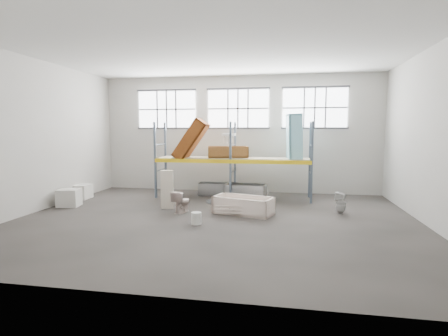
% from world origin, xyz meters
% --- Properties ---
extents(floor, '(12.00, 10.00, 0.10)m').
position_xyz_m(floor, '(0.00, 0.00, -0.05)').
color(floor, '#4A4440').
rests_on(floor, ground).
extents(ceiling, '(12.00, 10.00, 0.10)m').
position_xyz_m(ceiling, '(0.00, 0.00, 5.05)').
color(ceiling, silver).
rests_on(ceiling, ground).
extents(wall_back, '(12.00, 0.10, 5.00)m').
position_xyz_m(wall_back, '(0.00, 5.05, 2.50)').
color(wall_back, '#AFABA2').
rests_on(wall_back, ground).
extents(wall_front, '(12.00, 0.10, 5.00)m').
position_xyz_m(wall_front, '(0.00, -5.05, 2.50)').
color(wall_front, '#AAA69E').
rests_on(wall_front, ground).
extents(wall_left, '(0.10, 10.00, 5.00)m').
position_xyz_m(wall_left, '(-6.05, 0.00, 2.50)').
color(wall_left, '#B9B4AA').
rests_on(wall_left, ground).
extents(wall_right, '(0.10, 10.00, 5.00)m').
position_xyz_m(wall_right, '(6.05, 0.00, 2.50)').
color(wall_right, '#AFABA2').
rests_on(wall_right, ground).
extents(window_left, '(2.60, 0.04, 1.60)m').
position_xyz_m(window_left, '(-3.20, 4.94, 3.60)').
color(window_left, white).
rests_on(window_left, wall_back).
extents(window_mid, '(2.60, 0.04, 1.60)m').
position_xyz_m(window_mid, '(0.00, 4.94, 3.60)').
color(window_mid, white).
rests_on(window_mid, wall_back).
extents(window_right, '(2.60, 0.04, 1.60)m').
position_xyz_m(window_right, '(3.20, 4.94, 3.60)').
color(window_right, white).
rests_on(window_right, wall_back).
extents(rack_upright_la, '(0.08, 0.08, 3.00)m').
position_xyz_m(rack_upright_la, '(-3.00, 2.90, 1.50)').
color(rack_upright_la, slate).
rests_on(rack_upright_la, floor).
extents(rack_upright_lb, '(0.08, 0.08, 3.00)m').
position_xyz_m(rack_upright_lb, '(-3.00, 4.10, 1.50)').
color(rack_upright_lb, slate).
rests_on(rack_upright_lb, floor).
extents(rack_upright_ma, '(0.08, 0.08, 3.00)m').
position_xyz_m(rack_upright_ma, '(0.00, 2.90, 1.50)').
color(rack_upright_ma, slate).
rests_on(rack_upright_ma, floor).
extents(rack_upright_mb, '(0.08, 0.08, 3.00)m').
position_xyz_m(rack_upright_mb, '(0.00, 4.10, 1.50)').
color(rack_upright_mb, slate).
rests_on(rack_upright_mb, floor).
extents(rack_upright_ra, '(0.08, 0.08, 3.00)m').
position_xyz_m(rack_upright_ra, '(3.00, 2.90, 1.50)').
color(rack_upright_ra, slate).
rests_on(rack_upright_ra, floor).
extents(rack_upright_rb, '(0.08, 0.08, 3.00)m').
position_xyz_m(rack_upright_rb, '(3.00, 4.10, 1.50)').
color(rack_upright_rb, slate).
rests_on(rack_upright_rb, floor).
extents(rack_beam_front, '(6.00, 0.10, 0.14)m').
position_xyz_m(rack_beam_front, '(0.00, 2.90, 1.50)').
color(rack_beam_front, yellow).
rests_on(rack_beam_front, floor).
extents(rack_beam_back, '(6.00, 0.10, 0.14)m').
position_xyz_m(rack_beam_back, '(0.00, 4.10, 1.50)').
color(rack_beam_back, yellow).
rests_on(rack_beam_back, floor).
extents(shelf_deck, '(5.90, 1.10, 0.03)m').
position_xyz_m(shelf_deck, '(0.00, 3.50, 1.58)').
color(shelf_deck, gray).
rests_on(shelf_deck, floor).
extents(wet_patch, '(1.80, 1.80, 0.00)m').
position_xyz_m(wet_patch, '(0.00, 2.70, 0.00)').
color(wet_patch, black).
rests_on(wet_patch, floor).
extents(bathtub_beige, '(2.05, 1.40, 0.55)m').
position_xyz_m(bathtub_beige, '(0.74, 0.88, 0.28)').
color(bathtub_beige, '#F7DFD1').
rests_on(bathtub_beige, floor).
extents(cistern_spare, '(0.41, 0.23, 0.37)m').
position_xyz_m(cistern_spare, '(1.12, 0.74, 0.28)').
color(cistern_spare, '#F0DECB').
rests_on(cistern_spare, bathtub_beige).
extents(sink_in_tub, '(0.47, 0.47, 0.16)m').
position_xyz_m(sink_in_tub, '(0.51, 0.66, 0.16)').
color(sink_in_tub, beige).
rests_on(sink_in_tub, bathtub_beige).
extents(toilet_beige, '(0.58, 0.79, 0.72)m').
position_xyz_m(toilet_beige, '(-1.26, 0.69, 0.36)').
color(toilet_beige, beige).
rests_on(toilet_beige, floor).
extents(cistern_tall, '(0.48, 0.38, 1.31)m').
position_xyz_m(cistern_tall, '(-1.93, 1.22, 0.66)').
color(cistern_tall, beige).
rests_on(cistern_tall, floor).
extents(toilet_white, '(0.42, 0.42, 0.70)m').
position_xyz_m(toilet_white, '(3.84, 1.44, 0.35)').
color(toilet_white, silver).
rests_on(toilet_white, floor).
extents(steel_tub_left, '(1.42, 0.74, 0.51)m').
position_xyz_m(steel_tub_left, '(-0.79, 3.94, 0.25)').
color(steel_tub_left, '#9A9DA0').
rests_on(steel_tub_left, floor).
extents(steel_tub_right, '(1.65, 0.88, 0.58)m').
position_xyz_m(steel_tub_right, '(0.54, 3.31, 0.29)').
color(steel_tub_right, '#A7ABAE').
rests_on(steel_tub_right, floor).
extents(rust_tub_flat, '(1.70, 1.06, 0.44)m').
position_xyz_m(rust_tub_flat, '(-0.20, 3.55, 1.82)').
color(rust_tub_flat, '#8F5D29').
rests_on(rust_tub_flat, shelf_deck).
extents(rust_tub_tilted, '(1.42, 0.83, 1.73)m').
position_xyz_m(rust_tub_tilted, '(-1.64, 3.29, 2.29)').
color(rust_tub_tilted, brown).
rests_on(rust_tub_tilted, shelf_deck).
extents(sink_on_shelf, '(0.71, 0.64, 0.52)m').
position_xyz_m(sink_on_shelf, '(-0.13, 3.28, 2.09)').
color(sink_on_shelf, white).
rests_on(sink_on_shelf, rust_tub_flat).
extents(blue_tub_upright, '(0.67, 0.90, 1.79)m').
position_xyz_m(blue_tub_upright, '(2.36, 3.49, 2.40)').
color(blue_tub_upright, '#87D0E4').
rests_on(blue_tub_upright, shelf_deck).
extents(bucket, '(0.39, 0.39, 0.34)m').
position_xyz_m(bucket, '(-0.43, -0.62, 0.17)').
color(bucket, beige).
rests_on(bucket, floor).
extents(carton_near, '(0.81, 0.73, 0.61)m').
position_xyz_m(carton_near, '(-5.46, 0.91, 0.30)').
color(carton_near, silver).
rests_on(carton_near, floor).
extents(carton_far, '(0.66, 0.66, 0.55)m').
position_xyz_m(carton_far, '(-5.84, 2.26, 0.27)').
color(carton_far, silver).
rests_on(carton_far, floor).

